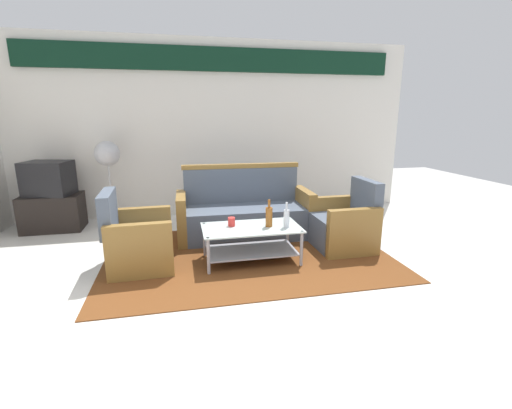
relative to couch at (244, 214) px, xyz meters
name	(u,v)px	position (x,y,z in m)	size (l,w,h in m)	color
ground_plane	(258,294)	(-0.18, -1.69, -0.32)	(14.00, 14.00, 0.00)	silver
wall_back	(218,125)	(-0.18, 1.37, 1.16)	(6.52, 0.19, 2.80)	silver
rug	(248,255)	(-0.09, -0.72, -0.31)	(3.29, 2.23, 0.01)	brown
couch	(244,214)	(0.00, 0.00, 0.00)	(1.82, 0.78, 0.96)	#4C5666
armchair_left	(138,242)	(-1.33, -0.78, -0.03)	(0.72, 0.78, 0.85)	#4C5666
armchair_right	(344,226)	(1.14, -0.70, -0.03)	(0.71, 0.77, 0.85)	#4C5666
coffee_table	(251,239)	(-0.08, -0.89, -0.04)	(1.10, 0.60, 0.40)	silver
bottle_clear	(286,218)	(0.30, -0.98, 0.20)	(0.07, 0.07, 0.29)	silver
bottle_brown	(269,216)	(0.12, -0.91, 0.21)	(0.08, 0.08, 0.31)	brown
cup	(232,222)	(-0.30, -0.81, 0.14)	(0.08, 0.08, 0.10)	red
tv_stand	(53,212)	(-2.66, 0.86, -0.06)	(0.80, 0.50, 0.52)	black
television	(48,178)	(-2.66, 0.87, 0.44)	(0.68, 0.56, 0.48)	black
pedestal_fan	(108,159)	(-1.85, 0.91, 0.70)	(0.36, 0.36, 1.27)	#2D2D33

